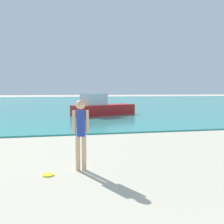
% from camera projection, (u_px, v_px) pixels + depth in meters
% --- Properties ---
extents(water, '(160.00, 60.00, 0.06)m').
position_uv_depth(water, '(69.00, 102.00, 39.61)').
color(water, teal).
rests_on(water, ground).
extents(person_standing, '(0.36, 0.21, 1.56)m').
position_uv_depth(person_standing, '(81.00, 131.00, 5.66)').
color(person_standing, '#DDAD84').
rests_on(person_standing, ground).
extents(frisbee, '(0.24, 0.24, 0.03)m').
position_uv_depth(frisbee, '(48.00, 175.00, 5.37)').
color(frisbee, yellow).
rests_on(frisbee, ground).
extents(boat_near, '(4.66, 3.11, 1.52)m').
position_uv_depth(boat_near, '(102.00, 108.00, 17.76)').
color(boat_near, red).
rests_on(boat_near, water).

